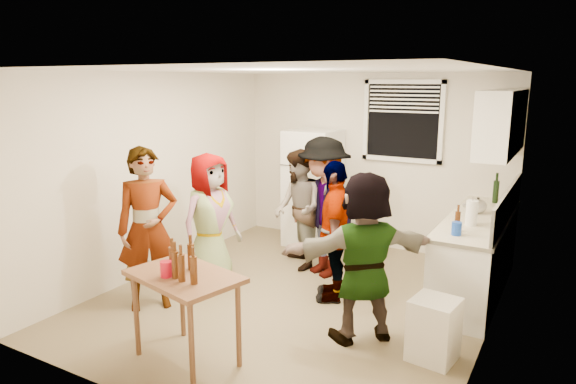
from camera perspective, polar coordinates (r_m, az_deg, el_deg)
The scene contains 23 objects.
room at distance 5.89m, azimuth 0.91°, elevation -11.72°, with size 4.00×4.50×2.50m, color silver, non-canonical shape.
window at distance 7.27m, azimuth 12.62°, elevation 7.69°, with size 1.12×0.10×1.06m, color white, non-canonical shape.
refrigerator at distance 7.56m, azimuth 2.80°, elevation 0.47°, with size 0.70×0.70×1.70m, color white.
counter_lower at distance 6.26m, azimuth 20.12°, elevation -6.82°, with size 0.60×2.20×0.86m, color white.
countertop at distance 6.13m, azimuth 20.43°, elevation -2.84°, with size 0.64×2.22×0.04m, color beige.
backsplash at distance 6.05m, azimuth 23.23°, elevation -1.31°, with size 0.03×2.20×0.36m, color #B8B4AA.
upper_cabinets at distance 6.14m, azimuth 22.70°, elevation 7.16°, with size 0.34×1.60×0.70m, color white.
kettle at distance 6.31m, azimuth 20.27°, elevation -2.23°, with size 0.24×0.20×0.20m, color silver, non-canonical shape.
paper_towel at distance 5.78m, azimuth 19.64°, elevation -3.48°, with size 0.12×0.12×0.27m, color white.
wine_bottle at distance 6.92m, azimuth 22.00°, elevation -1.12°, with size 0.07×0.07×0.28m, color black.
beer_bottle_counter at distance 5.49m, azimuth 18.24°, elevation -4.17°, with size 0.05×0.05×0.20m, color #47230C.
blue_cup at distance 5.36m, azimuth 18.17°, elevation -4.56°, with size 0.10×0.10×0.13m, color #1640B0.
picture_frame at distance 6.71m, azimuth 23.26°, elevation -0.98°, with size 0.02×0.17×0.15m, color #DCCF57.
trash_bin at distance 4.81m, azimuth 15.89°, elevation -14.78°, with size 0.38×0.38×0.55m, color silver.
serving_table at distance 4.82m, azimuth -11.03°, elevation -17.84°, with size 0.95×0.63×0.80m, color brown, non-canonical shape.
beer_bottle_table at distance 4.40m, azimuth -12.34°, elevation -9.32°, with size 0.06×0.06×0.23m, color #47230C.
red_cup at distance 4.44m, azimuth -13.34°, elevation -9.13°, with size 0.10×0.10×0.13m, color red.
guest_grey at distance 6.27m, azimuth -8.41°, elevation -10.33°, with size 0.78×1.60×0.51m, color gray.
guest_stripe at distance 5.90m, azimuth -14.82°, elevation -12.13°, with size 0.64×1.74×0.42m, color #141933.
guest_back_left at distance 6.83m, azimuth 1.12°, elevation -8.25°, with size 0.75×1.55×0.59m, color #513521.
guest_back_right at distance 6.60m, azimuth 3.85°, elevation -9.03°, with size 1.12×1.74×0.65m, color #424146.
guest_black at distance 5.93m, azimuth 5.03°, elevation -11.61°, with size 0.92×1.57×0.38m, color black.
guest_orange at distance 5.14m, azimuth 8.17°, elevation -15.68°, with size 1.50×1.61×0.48m, color #C46D4F.
Camera 1 is at (2.58, -4.72, 2.40)m, focal length 32.00 mm.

